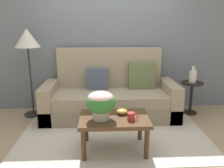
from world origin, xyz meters
TOP-DOWN VIEW (x-y plane):
  - ground_plane at (0.00, 0.00)m, footprint 14.00×14.00m
  - wall_back at (0.00, 1.13)m, footprint 6.40×0.12m
  - area_rug at (0.00, -0.06)m, footprint 2.70×1.84m
  - couch at (-0.01, 0.66)m, footprint 2.28×0.90m
  - coffee_table at (-0.01, -0.53)m, footprint 0.87×0.60m
  - side_table at (1.45, 0.67)m, footprint 0.39×0.39m
  - floor_lamp at (-1.39, 0.72)m, footprint 0.42×0.42m
  - potted_plant at (-0.18, -0.58)m, footprint 0.36×0.36m
  - coffee_mug at (0.19, -0.63)m, footprint 0.13×0.09m
  - snack_bowl at (0.09, -0.44)m, footprint 0.14×0.14m
  - table_vase at (1.45, 0.67)m, footprint 0.12×0.12m

SIDE VIEW (x-z plane):
  - ground_plane at x=0.00m, z-range 0.00..0.00m
  - area_rug at x=0.00m, z-range 0.00..0.01m
  - couch at x=-0.01m, z-range -0.24..0.93m
  - coffee_table at x=-0.01m, z-range 0.16..0.61m
  - side_table at x=1.45m, z-range 0.11..0.70m
  - snack_bowl at x=0.09m, z-range 0.45..0.53m
  - coffee_mug at x=0.19m, z-range 0.45..0.55m
  - potted_plant at x=-0.18m, z-range 0.49..0.84m
  - table_vase at x=1.45m, z-range 0.56..0.85m
  - floor_lamp at x=-1.39m, z-range 0.52..2.04m
  - wall_back at x=0.00m, z-range 0.00..2.66m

